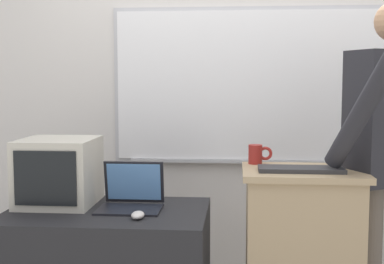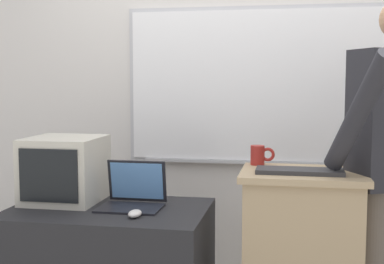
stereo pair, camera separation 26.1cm
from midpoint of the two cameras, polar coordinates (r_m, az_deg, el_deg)
The scene contains 6 objects.
back_wall at distance 3.55m, azimuth 7.90°, elevation 5.35°, with size 6.40×0.17×2.68m.
laptop at distance 2.74m, azimuth -3.49°, elevation -6.46°, with size 0.31×0.27×0.23m.
wireless_keyboard at distance 2.52m, azimuth 14.34°, elevation -4.08°, with size 0.40×0.15×0.02m.
computer_mouse_by_laptop at distance 2.53m, azimuth -3.16°, elevation -8.73°, with size 0.06×0.10×0.03m.
crt_monitor at distance 2.88m, azimuth -10.90°, elevation -3.95°, with size 0.37×0.40×0.34m.
coffee_mug at distance 2.72m, azimuth 9.90°, elevation -2.46°, with size 0.12×0.07×0.10m.
Camera 2 is at (0.30, -2.20, 1.35)m, focal length 50.00 mm.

